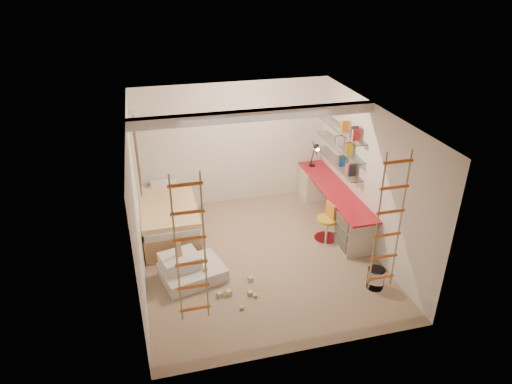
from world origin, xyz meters
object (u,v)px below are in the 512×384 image
object	(u,v)px
swivel_chair	(327,227)
play_platform	(189,269)
bed	(169,217)
desk	(333,203)

from	to	relation	value
swivel_chair	play_platform	xyz separation A→B (m)	(-2.64, -0.53, -0.11)
swivel_chair	play_platform	bearing A→B (deg)	-168.72
play_platform	bed	bearing A→B (deg)	97.31
desk	play_platform	xyz separation A→B (m)	(-3.00, -1.15, -0.23)
swivel_chair	bed	bearing A→B (deg)	160.84
desk	play_platform	size ratio (longest dim) A/B	2.44
bed	play_platform	bearing A→B (deg)	-82.69
desk	swivel_chair	xyz separation A→B (m)	(-0.36, -0.62, -0.12)
bed	swivel_chair	size ratio (longest dim) A/B	2.61
bed	swivel_chair	bearing A→B (deg)	-19.16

